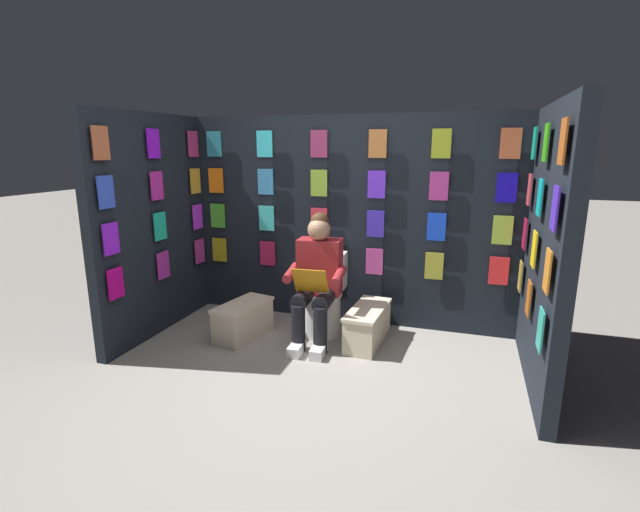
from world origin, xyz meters
The scene contains 8 objects.
ground_plane centered at (0.00, 0.00, 0.00)m, with size 30.00×30.00×0.00m, color gray.
display_wall_back centered at (0.00, -1.65, 1.04)m, with size 3.40×0.14×2.08m.
display_wall_left centered at (-1.70, -0.80, 1.04)m, with size 0.14×1.60×2.08m.
display_wall_right centered at (1.70, -0.80, 1.04)m, with size 0.14×1.60×2.08m.
toilet centered at (0.15, -1.25, 0.33)m, with size 0.42×0.56×0.77m.
person_reading centered at (0.13, -1.02, 0.60)m, with size 0.54×0.70×1.19m.
comic_longbox_near centered at (-0.33, -1.10, 0.17)m, with size 0.33×0.72×0.34m.
comic_longbox_far centered at (0.82, -0.88, 0.17)m, with size 0.41×0.67×0.34m.
Camera 1 is at (-1.13, 2.78, 1.77)m, focal length 25.68 mm.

